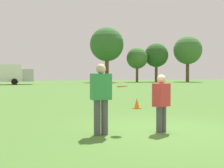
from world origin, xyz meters
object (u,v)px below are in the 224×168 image
object	(u,v)px
frisbee	(122,86)
traffic_cone	(137,103)
player_thrower	(101,95)
player_defender	(161,100)
box_truck	(4,74)

from	to	relation	value
frisbee	traffic_cone	bearing A→B (deg)	59.97
traffic_cone	frisbee	bearing A→B (deg)	-120.03
player_thrower	frisbee	size ratio (longest dim) A/B	6.52
player_defender	traffic_cone	bearing A→B (deg)	71.78
player_thrower	box_truck	xyz separation A→B (m)	(-3.37, 39.55, 0.76)
frisbee	box_truck	bearing A→B (deg)	95.78
player_defender	frisbee	bearing A→B (deg)	160.39
player_thrower	box_truck	size ratio (longest dim) A/B	0.21
player_thrower	box_truck	distance (m)	39.70
traffic_cone	player_thrower	bearing A→B (deg)	-125.02
player_thrower	frisbee	bearing A→B (deg)	11.17
box_truck	traffic_cone	bearing A→B (deg)	-79.51
traffic_cone	box_truck	xyz separation A→B (m)	(-6.50, 35.09, 1.52)
player_thrower	frisbee	xyz separation A→B (m)	(0.62, 0.12, 0.20)
traffic_cone	player_defender	bearing A→B (deg)	-108.22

